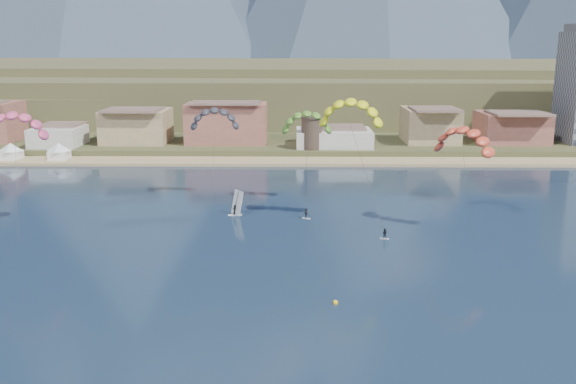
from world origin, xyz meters
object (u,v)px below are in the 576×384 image
Objects in this scene: watchtower at (312,132)px; buoy at (335,303)px; kitesurfer_green at (307,119)px; windsurfer at (236,208)px; kitesurfer_yellow at (351,109)px.

buoy is at bearing -89.67° from watchtower.
kitesurfer_green is at bearing 93.30° from buoy.
kitesurfer_green is 20.44m from windsurfer.
watchtower reaches higher than buoy.
buoy is (2.63, -45.59, -15.41)m from kitesurfer_green.
watchtower is at bearing 90.33° from buoy.
kitesurfer_green is at bearing 118.81° from kitesurfer_yellow.
watchtower is 59.30m from windsurfer.
kitesurfer_yellow is at bearing 82.85° from buoy.
windsurfer is 6.75× the size of buoy.
kitesurfer_yellow is at bearing -85.60° from watchtower.
kitesurfer_yellow is 1.17× the size of kitesurfer_green.
buoy is at bearing -68.33° from windsurfer.
kitesurfer_green reaches higher than watchtower.
kitesurfer_yellow is at bearing -61.19° from kitesurfer_green.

